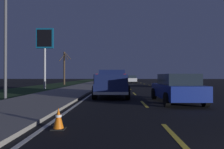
{
  "coord_description": "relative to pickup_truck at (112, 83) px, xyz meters",
  "views": [
    {
      "loc": [
        -2.11,
        3.11,
        1.44
      ],
      "look_at": [
        14.38,
        3.55,
        1.55
      ],
      "focal_mm": 33.17,
      "sensor_mm": 36.0,
      "label": 1
    }
  ],
  "objects": [
    {
      "name": "ground",
      "position": [
        14.43,
        -3.5,
        -0.91
      ],
      "size": [
        144.0,
        144.0,
        0.0
      ],
      "primitive_type": "plane",
      "color": "black"
    },
    {
      "name": "sidewalk_shoulder",
      "position": [
        14.43,
        3.95,
        -0.85
      ],
      "size": [
        108.0,
        4.0,
        0.12
      ],
      "primitive_type": "cube",
      "color": "gray",
      "rests_on": "ground"
    },
    {
      "name": "grass_verge",
      "position": [
        14.43,
        8.95,
        -0.91
      ],
      "size": [
        108.0,
        6.0,
        0.01
      ],
      "primitive_type": "cube",
      "color": "#1E3819",
      "rests_on": "ground"
    },
    {
      "name": "lane_markings",
      "position": [
        17.39,
        -0.41,
        -0.91
      ],
      "size": [
        108.0,
        7.04,
        0.01
      ],
      "color": "yellow",
      "rests_on": "ground"
    },
    {
      "name": "pickup_truck",
      "position": [
        0.0,
        0.0,
        0.0
      ],
      "size": [
        5.43,
        2.29,
        1.87
      ],
      "color": "#141E4C",
      "rests_on": "ground"
    },
    {
      "name": "sedan_red",
      "position": [
        12.69,
        -6.96,
        -0.13
      ],
      "size": [
        4.44,
        2.09,
        1.54
      ],
      "color": "maroon",
      "rests_on": "ground"
    },
    {
      "name": "sedan_blue",
      "position": [
        -3.6,
        -3.54,
        -0.13
      ],
      "size": [
        4.44,
        2.08,
        1.54
      ],
      "color": "navy",
      "rests_on": "ground"
    },
    {
      "name": "sedan_white",
      "position": [
        29.11,
        -3.43,
        -0.13
      ],
      "size": [
        4.41,
        2.04,
        1.54
      ],
      "color": "silver",
      "rests_on": "ground"
    },
    {
      "name": "gas_price_sign",
      "position": [
        7.74,
        7.58,
        4.09
      ],
      "size": [
        0.27,
        1.9,
        6.66
      ],
      "color": "#99999E",
      "rests_on": "ground"
    },
    {
      "name": "street_light_near",
      "position": [
        -2.02,
        6.29,
        3.86
      ],
      "size": [
        0.36,
        1.97,
        7.91
      ],
      "color": "#4C4C51",
      "rests_on": "ground"
    },
    {
      "name": "bare_tree_far",
      "position": [
        19.15,
        8.37,
        1.98
      ],
      "size": [
        1.39,
        1.65,
        5.46
      ],
      "color": "#423323",
      "rests_on": "ground"
    },
    {
      "name": "traffic_cone_near",
      "position": [
        -9.15,
        1.2,
        -0.63
      ],
      "size": [
        0.36,
        0.36,
        0.58
      ],
      "color": "black",
      "rests_on": "ground"
    }
  ]
}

